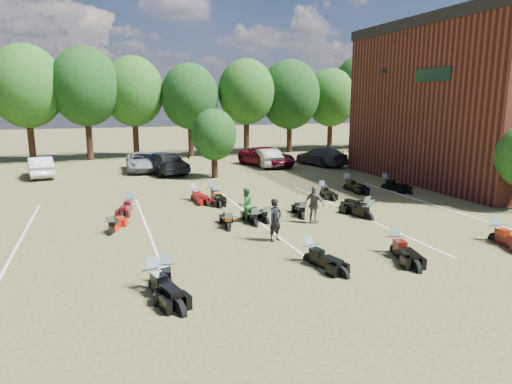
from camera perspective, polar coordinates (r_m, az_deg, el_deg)
name	(u,v)px	position (r m, az deg, el deg)	size (l,w,h in m)	color
ground	(349,233)	(19.71, 11.58, -5.09)	(160.00, 160.00, 0.00)	brown
car_1	(40,167)	(36.63, -25.35, 2.86)	(1.58, 4.54, 1.49)	#BDBCC1
car_2	(143,162)	(37.07, -14.00, 3.70)	(2.45, 5.31, 1.47)	gray
car_3	(165,163)	(35.39, -11.34, 3.55)	(2.22, 5.46, 1.58)	black
car_4	(166,162)	(35.94, -11.13, 3.69)	(1.89, 4.71, 1.60)	navy
car_5	(267,158)	(38.33, 1.33, 4.32)	(1.61, 4.62, 1.52)	#A1A19D
car_6	(267,157)	(38.69, 1.34, 4.44)	(2.65, 5.76, 1.60)	#570414
car_7	(321,156)	(39.58, 8.13, 4.45)	(2.16, 5.32, 1.54)	#37373C
person_black	(275,220)	(18.10, 2.44, -3.53)	(0.63, 0.41, 1.72)	black
person_green	(246,205)	(20.96, -1.30, -1.61)	(0.77, 0.60, 1.59)	#286C2B
person_grey	(314,205)	(20.86, 7.30, -1.56)	(1.02, 0.42, 1.73)	#58504B
motorcycle_1	(166,283)	(14.55, -11.17, -11.13)	(0.71, 2.24, 1.25)	black
motorcycle_2	(155,290)	(14.15, -12.53, -11.88)	(0.79, 2.47, 1.38)	black
motorcycle_3	(310,262)	(16.16, 6.77, -8.66)	(0.71, 2.23, 1.24)	black
motorcycle_5	(395,253)	(17.63, 16.96, -7.36)	(0.76, 2.39, 1.33)	black
motorcycle_6	(495,241)	(20.64, 27.69, -5.45)	(0.75, 2.37, 1.32)	#4F0C0B
motorcycle_7	(112,234)	(20.17, -17.61, -5.02)	(0.64, 2.02, 1.13)	#9E180B
motorcycle_8	(229,230)	(19.86, -3.43, -4.74)	(0.66, 2.06, 1.15)	black
motorcycle_9	(255,226)	(20.46, -0.12, -4.24)	(0.66, 2.06, 1.15)	black
motorcycle_10	(266,223)	(20.90, 1.24, -3.90)	(0.66, 2.07, 1.15)	black
motorcycle_11	(365,214)	(23.18, 13.49, -2.67)	(0.71, 2.23, 1.24)	black
motorcycle_12	(302,218)	(21.80, 5.82, -3.31)	(0.68, 2.13, 1.19)	black
motorcycle_13	(368,219)	(22.17, 13.83, -3.33)	(0.76, 2.38, 1.33)	black
motorcycle_14	(130,210)	(24.13, -15.51, -2.22)	(0.70, 2.18, 1.22)	#4B0A10
motorcycle_15	(194,200)	(25.91, -7.74, -0.97)	(0.72, 2.28, 1.27)	maroon
motorcycle_16	(213,198)	(26.16, -5.39, -0.80)	(0.75, 2.34, 1.31)	black
motorcycle_17	(216,201)	(25.45, -4.98, -1.14)	(0.69, 2.18, 1.22)	black
motorcycle_18	(322,195)	(27.19, 8.29, -0.40)	(0.67, 2.10, 1.17)	black
motorcycle_19	(347,189)	(29.20, 11.33, 0.32)	(0.79, 2.48, 1.38)	black
motorcycle_20	(386,189)	(29.96, 15.90, 0.38)	(0.78, 2.44, 1.36)	black
tree_line	(190,91)	(46.06, -8.20, 12.33)	(56.00, 6.00, 9.79)	black
young_tree_midfield	(214,135)	(32.74, -5.27, 7.15)	(3.20, 3.20, 4.70)	black
parking_lines	(259,222)	(21.10, 0.35, -3.73)	(20.10, 14.00, 0.01)	silver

